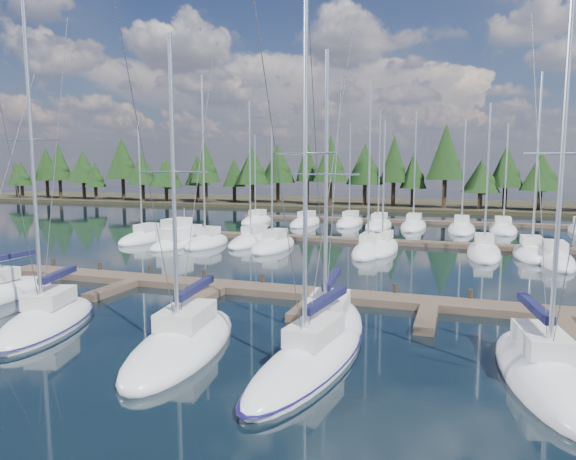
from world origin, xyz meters
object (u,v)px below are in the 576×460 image
at_px(front_sailboat_3, 327,330).
at_px(motor_yacht_left, 180,240).
at_px(front_sailboat_2, 183,344).
at_px(front_sailboat_5, 544,373).
at_px(front_sailboat_4, 310,361).
at_px(main_dock, 318,297).
at_px(front_sailboat_1, 47,322).

relative_size(front_sailboat_3, motor_yacht_left, 1.49).
bearing_deg(front_sailboat_2, front_sailboat_5, 6.00).
bearing_deg(front_sailboat_3, front_sailboat_4, -84.77).
bearing_deg(front_sailboat_2, front_sailboat_4, -1.35).
bearing_deg(front_sailboat_4, front_sailboat_5, 10.88).
bearing_deg(motor_yacht_left, main_dock, -40.61).
bearing_deg(main_dock, front_sailboat_2, -108.43).
distance_m(main_dock, front_sailboat_2, 9.83).
distance_m(front_sailboat_2, motor_yacht_left, 28.78).
xyz_separation_m(front_sailboat_1, front_sailboat_5, (20.87, 0.86, -0.01)).
distance_m(front_sailboat_3, motor_yacht_left, 28.97).
xyz_separation_m(front_sailboat_1, front_sailboat_4, (12.87, -0.68, -0.01)).
distance_m(front_sailboat_1, front_sailboat_4, 12.88).
relative_size(front_sailboat_2, front_sailboat_5, 0.92).
relative_size(main_dock, front_sailboat_1, 2.82).
xyz_separation_m(front_sailboat_3, motor_yacht_left, (-19.88, 21.07, 0.20)).
bearing_deg(front_sailboat_1, front_sailboat_4, -3.01).
bearing_deg(front_sailboat_5, motor_yacht_left, 140.49).
height_order(front_sailboat_4, motor_yacht_left, front_sailboat_4).
bearing_deg(front_sailboat_4, motor_yacht_left, 129.18).
height_order(front_sailboat_1, motor_yacht_left, front_sailboat_1).
relative_size(front_sailboat_2, front_sailboat_3, 1.02).
relative_size(front_sailboat_3, front_sailboat_4, 0.90).
height_order(front_sailboat_2, front_sailboat_5, front_sailboat_5).
height_order(front_sailboat_2, front_sailboat_4, front_sailboat_4).
bearing_deg(motor_yacht_left, front_sailboat_2, -59.05).
xyz_separation_m(main_dock, front_sailboat_1, (-10.56, -8.77, 0.10)).
xyz_separation_m(front_sailboat_2, motor_yacht_left, (-14.80, 24.68, 0.20)).
xyz_separation_m(front_sailboat_5, motor_yacht_left, (-28.22, 23.27, 0.18)).
bearing_deg(motor_yacht_left, front_sailboat_5, -39.51).
height_order(front_sailboat_3, motor_yacht_left, front_sailboat_3).
bearing_deg(front_sailboat_5, front_sailboat_1, -177.64).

